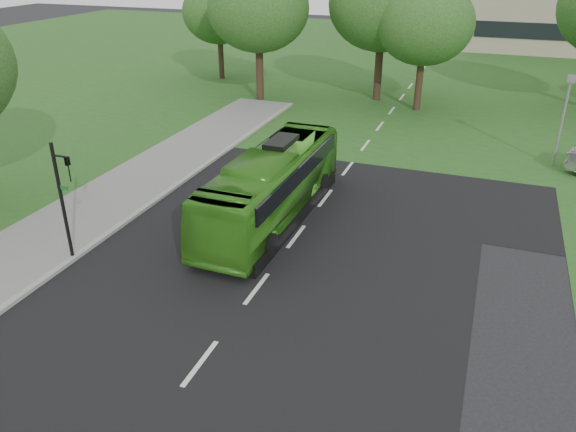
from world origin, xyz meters
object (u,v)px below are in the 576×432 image
object	(u,v)px
tree_park_b	(383,4)
traffic_light	(64,194)
bus	(272,186)
tree_park_c	(425,23)
tree_park_f	(219,12)
tree_park_a	(258,8)
camera_pole	(565,109)

from	to	relation	value
tree_park_b	traffic_light	size ratio (longest dim) A/B	2.20
bus	tree_park_b	bearing A→B (deg)	91.26
tree_park_c	traffic_light	world-z (taller)	tree_park_c
tree_park_f	bus	bearing A→B (deg)	-59.26
tree_park_a	tree_park_b	world-z (taller)	tree_park_b
tree_park_c	camera_pole	size ratio (longest dim) A/B	1.81
tree_park_b	tree_park_f	distance (m)	14.38
tree_park_f	tree_park_b	bearing A→B (deg)	-10.22
tree_park_b	tree_park_f	size ratio (longest dim) A/B	1.25
bus	camera_pole	distance (m)	15.96
tree_park_a	tree_park_f	world-z (taller)	tree_park_a
tree_park_a	tree_park_f	xyz separation A→B (m)	(-5.91, 5.51, -1.04)
traffic_light	tree_park_a	bearing A→B (deg)	95.10
tree_park_a	traffic_light	world-z (taller)	tree_park_a
camera_pole	tree_park_c	bearing A→B (deg)	146.44
tree_park_b	bus	distance (m)	22.03
bus	camera_pole	xyz separation A→B (m)	(11.54, 10.91, 1.57)
tree_park_c	tree_park_b	bearing A→B (deg)	150.74
tree_park_b	bus	xyz separation A→B (m)	(0.14, -21.39, -5.23)
tree_park_b	camera_pole	distance (m)	16.12
camera_pole	tree_park_f	bearing A→B (deg)	165.42
tree_park_b	tree_park_f	bearing A→B (deg)	169.78
tree_park_a	traffic_light	distance (m)	24.69
tree_park_f	traffic_light	world-z (taller)	tree_park_f
tree_park_b	tree_park_f	xyz separation A→B (m)	(-14.10, 2.54, -1.28)
tree_park_a	camera_pole	xyz separation A→B (m)	(19.86, -7.52, -3.42)
bus	tree_park_c	bearing A→B (deg)	81.85
traffic_light	tree_park_c	bearing A→B (deg)	69.71
tree_park_c	tree_park_f	xyz separation A→B (m)	(-17.35, 4.36, -0.37)
bus	traffic_light	bearing A→B (deg)	-132.65
tree_park_c	bus	world-z (taller)	tree_park_c
tree_park_c	traffic_light	distance (m)	26.99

